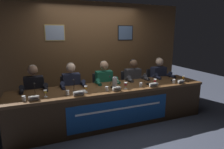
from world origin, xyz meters
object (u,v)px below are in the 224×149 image
object	(u,v)px
panelist_center	(105,84)
panelist_far_left	(34,91)
nameplate_far_left	(34,98)
water_cup_left	(68,93)
document_stack_left	(81,92)
water_cup_far_right	(174,81)
chair_left	(71,97)
juice_glass_left	(86,88)
nameplate_left	(79,93)
nameplate_center	(117,89)
water_pitcher_central	(115,82)
water_cup_center	(107,89)
microphone_far_left	(35,92)
microphone_far_right	(171,77)
chair_far_left	(36,101)
water_cup_far_left	(24,99)
panelist_far_right	(160,78)
juice_glass_center	(126,84)
chair_center	(102,93)
nameplate_far_right	(181,82)
chair_right	(130,90)
chair_far_right	(155,87)
panelist_right	(134,81)
panelist_left	(72,87)
microphone_center	(111,84)
juice_glass_far_right	(183,77)
juice_glass_far_left	(45,92)
microphone_right	(147,81)
water_cup_right	(141,85)
juice_glass_right	(155,81)
nameplate_right	(154,85)
microphone_left	(75,88)

from	to	relation	value
panelist_center	panelist_far_left	bearing A→B (deg)	180.00
nameplate_far_left	water_cup_left	size ratio (longest dim) A/B	1.96
document_stack_left	water_cup_far_right	bearing A→B (deg)	-3.52
chair_left	juice_glass_left	bearing A→B (deg)	-79.85
chair_left	document_stack_left	bearing A→B (deg)	-85.36
nameplate_left	nameplate_center	bearing A→B (deg)	1.04
panelist_center	water_pitcher_central	distance (m)	0.44
water_cup_center	microphone_far_left	bearing A→B (deg)	171.73
panelist_far_left	microphone_far_right	size ratio (longest dim) A/B	5.66
panelist_far_left	nameplate_center	world-z (taller)	panelist_far_left
chair_far_left	juice_glass_left	distance (m)	1.26
water_cup_far_left	panelist_far_right	distance (m)	3.16
panelist_far_left	juice_glass_center	xyz separation A→B (m)	(1.66, -0.64, 0.13)
water_cup_far_left	chair_center	bearing A→B (deg)	28.15
nameplate_far_right	water_cup_far_right	xyz separation A→B (m)	(-0.12, 0.08, -0.00)
water_cup_far_left	juice_glass_left	bearing A→B (deg)	3.73
chair_center	nameplate_far_right	world-z (taller)	chair_center
chair_center	water_pitcher_central	bearing A→B (deg)	-84.58
chair_right	nameplate_far_right	bearing A→B (deg)	-52.02
chair_far_right	panelist_right	bearing A→B (deg)	-164.83
panelist_left	microphone_far_right	xyz separation A→B (m)	(2.17, -0.44, 0.12)
nameplate_far_right	nameplate_left	bearing A→B (deg)	179.73
water_pitcher_central	chair_right	bearing A→B (deg)	42.34
microphone_center	water_cup_left	bearing A→B (deg)	-169.45
panelist_right	juice_glass_far_right	world-z (taller)	panelist_right
panelist_far_right	document_stack_left	size ratio (longest dim) A/B	5.40
juice_glass_far_left	water_cup_center	distance (m)	1.08
chair_far_left	microphone_right	distance (m)	2.37
panelist_far_right	water_cup_right	bearing A→B (deg)	-145.55
juice_glass_left	juice_glass_right	size ratio (longest dim) A/B	1.00
chair_center	chair_far_right	size ratio (longest dim) A/B	1.00
nameplate_right	microphone_far_right	world-z (taller)	microphone_far_right
microphone_far_left	water_cup_left	bearing A→B (deg)	-14.59
water_cup_center	nameplate_left	bearing A→B (deg)	-171.73
water_cup_far_left	microphone_far_left	world-z (taller)	microphone_far_left
water_cup_left	microphone_left	world-z (taller)	microphone_left
microphone_right	chair_far_right	xyz separation A→B (m)	(0.71, 0.69, -0.40)
water_cup_right	water_cup_far_left	bearing A→B (deg)	-179.31
nameplate_center	panelist_right	xyz separation A→B (m)	(0.76, 0.72, -0.09)
juice_glass_center	nameplate_right	size ratio (longest dim) A/B	0.66
juice_glass_left	juice_glass_right	distance (m)	1.48
microphone_far_left	microphone_far_right	size ratio (longest dim) A/B	1.00
nameplate_right	water_cup_right	xyz separation A→B (m)	(-0.24, 0.10, -0.00)
chair_far_left	water_cup_center	distance (m)	1.57
microphone_left	chair_far_right	size ratio (longest dim) A/B	0.24
panelist_far_right	nameplate_far_right	size ratio (longest dim) A/B	8.00
nameplate_far_left	nameplate_center	xyz separation A→B (m)	(1.44, -0.01, 0.00)
chair_center	juice_glass_center	world-z (taller)	chair_center
water_cup_center	microphone_center	size ratio (longest dim) A/B	0.39
chair_right	chair_far_right	xyz separation A→B (m)	(0.73, 0.00, 0.00)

